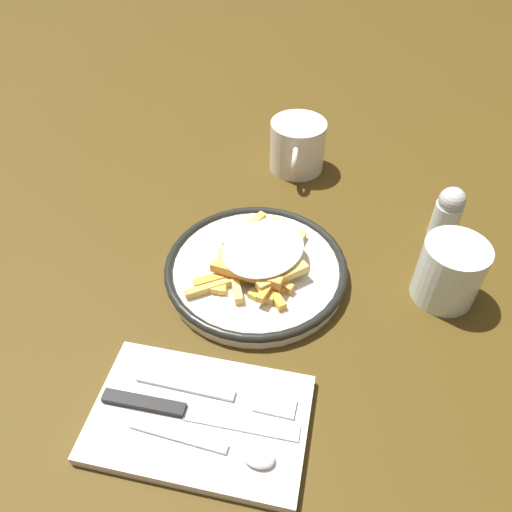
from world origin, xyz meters
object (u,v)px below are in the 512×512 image
(knife, at_px, (182,410))
(water_glass, at_px, (449,269))
(coffee_mug, at_px, (297,146))
(salt_shaker, at_px, (448,213))
(fries_heap, at_px, (259,257))
(fork, at_px, (216,393))
(napkin, at_px, (200,418))
(plate, at_px, (256,269))
(spoon, at_px, (226,449))

(knife, height_order, water_glass, water_glass)
(coffee_mug, bearing_deg, salt_shaker, 57.98)
(fries_heap, height_order, fork, fries_heap)
(salt_shaker, bearing_deg, water_glass, -6.88)
(napkin, relative_size, salt_shaker, 2.74)
(plate, distance_m, fries_heap, 0.02)
(spoon, relative_size, water_glass, 1.79)
(coffee_mug, bearing_deg, fries_heap, -6.41)
(fork, relative_size, spoon, 1.16)
(fries_heap, relative_size, knife, 0.83)
(plate, bearing_deg, fries_heap, 106.30)
(salt_shaker, bearing_deg, fries_heap, -64.96)
(fork, bearing_deg, napkin, -24.36)
(fork, bearing_deg, knife, -50.40)
(coffee_mug, height_order, salt_shaker, coffee_mug)
(fries_heap, bearing_deg, water_glass, 90.80)
(plate, relative_size, fries_heap, 1.40)
(napkin, distance_m, fork, 0.03)
(spoon, bearing_deg, salt_shaker, 145.63)
(napkin, relative_size, knife, 1.07)
(fries_heap, relative_size, salt_shaker, 2.12)
(plate, bearing_deg, napkin, -7.67)
(fries_heap, xyz_separation_m, water_glass, (-0.00, 0.24, 0.01))
(water_glass, bearing_deg, plate, -88.95)
(knife, bearing_deg, napkin, 86.44)
(fries_heap, xyz_separation_m, knife, (0.22, -0.05, -0.02))
(fries_heap, relative_size, spoon, 1.14)
(knife, bearing_deg, water_glass, 126.99)
(knife, xyz_separation_m, spoon, (0.03, 0.05, 0.00))
(fork, bearing_deg, spoon, 20.61)
(water_glass, relative_size, coffee_mug, 0.72)
(plate, relative_size, fork, 1.38)
(salt_shaker, bearing_deg, fork, -41.60)
(napkin, height_order, coffee_mug, coffee_mug)
(fork, xyz_separation_m, water_glass, (-0.19, 0.26, 0.03))
(spoon, distance_m, coffee_mug, 0.51)
(spoon, height_order, coffee_mug, coffee_mug)
(fork, bearing_deg, coffee_mug, 173.67)
(napkin, bearing_deg, fork, 155.64)
(fork, distance_m, spoon, 0.06)
(fries_heap, distance_m, napkin, 0.22)
(fork, relative_size, knife, 0.84)
(salt_shaker, bearing_deg, napkin, -40.47)
(fork, xyz_separation_m, salt_shaker, (-0.31, 0.28, 0.03))
(fries_heap, relative_size, fork, 0.99)
(plate, xyz_separation_m, knife, (0.22, -0.05, 0.00))
(plate, xyz_separation_m, water_glass, (-0.00, 0.24, 0.03))
(knife, distance_m, spoon, 0.06)
(fork, distance_m, water_glass, 0.33)
(fries_heap, height_order, coffee_mug, coffee_mug)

